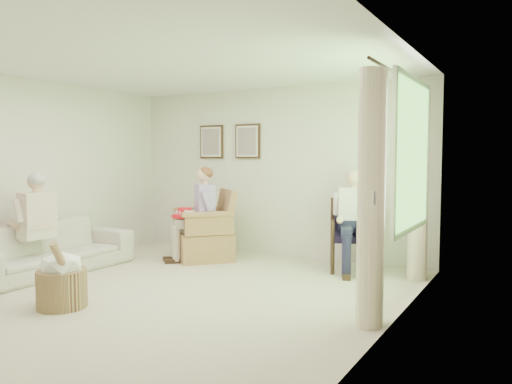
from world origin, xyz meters
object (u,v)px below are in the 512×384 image
(person_wicker, at_px, (200,207))
(red_hat, at_px, (185,214))
(wicker_armchair, at_px, (206,237))
(hatbox, at_px, (62,280))
(person_dark, at_px, (352,213))
(sofa, at_px, (47,248))
(wood_armchair, at_px, (356,232))
(person_sofa, at_px, (32,218))

(person_wicker, height_order, red_hat, person_wicker)
(wicker_armchair, relative_size, hatbox, 1.43)
(person_dark, height_order, red_hat, person_dark)
(wicker_armchair, xyz_separation_m, person_dark, (2.17, 0.29, 0.45))
(sofa, bearing_deg, wicker_armchair, -34.90)
(wood_armchair, height_order, person_dark, person_dark)
(person_dark, distance_m, hatbox, 3.65)
(sofa, distance_m, person_dark, 4.04)
(wood_armchair, xyz_separation_m, hatbox, (-2.02, -3.15, -0.23))
(wood_armchair, bearing_deg, wicker_armchair, 169.73)
(red_hat, relative_size, hatbox, 0.52)
(red_hat, distance_m, hatbox, 2.49)
(wicker_armchair, bearing_deg, hatbox, -44.13)
(wood_armchair, distance_m, person_sofa, 4.22)
(person_dark, distance_m, person_sofa, 4.13)
(sofa, xyz_separation_m, hatbox, (1.41, -0.91, -0.05))
(sofa, height_order, hatbox, hatbox)
(red_hat, xyz_separation_m, hatbox, (0.33, -2.44, -0.41))
(wicker_armchair, bearing_deg, sofa, -82.31)
(red_hat, bearing_deg, person_sofa, -122.06)
(wicker_armchair, bearing_deg, wood_armchair, 54.06)
(sofa, relative_size, red_hat, 6.05)
(wicker_armchair, relative_size, person_dark, 0.78)
(wood_armchair, relative_size, sofa, 0.41)
(red_hat, bearing_deg, sofa, -125.30)
(person_sofa, distance_m, red_hat, 2.04)
(sofa, distance_m, hatbox, 1.68)
(person_wicker, bearing_deg, person_dark, 53.63)
(person_dark, relative_size, hatbox, 1.85)
(sofa, height_order, person_dark, person_dark)
(wicker_armchair, distance_m, sofa, 2.20)
(person_sofa, height_order, hatbox, person_sofa)
(wood_armchair, relative_size, person_wicker, 0.69)
(wood_armchair, relative_size, person_sofa, 0.72)
(hatbox, bearing_deg, person_sofa, 153.42)
(red_hat, bearing_deg, hatbox, -82.26)
(wood_armchair, height_order, sofa, wood_armchair)
(wicker_armchair, distance_m, person_wicker, 0.48)
(person_dark, relative_size, person_sofa, 1.03)
(sofa, relative_size, person_wicker, 1.69)
(person_wicker, xyz_separation_m, hatbox, (0.16, -2.57, -0.51))
(person_wicker, xyz_separation_m, red_hat, (-0.18, -0.14, -0.10))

